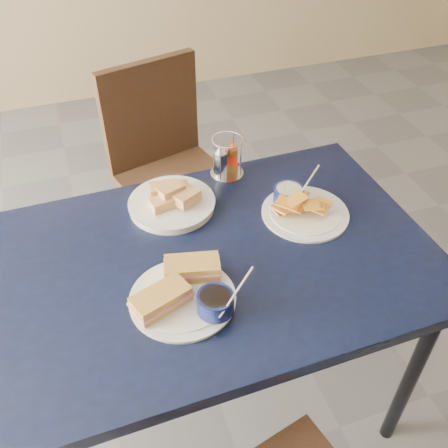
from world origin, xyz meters
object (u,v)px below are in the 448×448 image
object	(u,v)px
sandwich_plate	(186,292)
bread_basket	(172,201)
dining_table	(219,272)
condiment_caddy	(225,160)
chair_far	(170,156)
plantain_plate	(298,205)

from	to	relation	value
sandwich_plate	bread_basket	size ratio (longest dim) A/B	1.17
dining_table	condiment_caddy	world-z (taller)	condiment_caddy
condiment_caddy	chair_far	bearing A→B (deg)	98.58
chair_far	bread_basket	distance (m)	0.68
dining_table	condiment_caddy	xyz separation A→B (m)	(0.14, 0.35, 0.12)
dining_table	sandwich_plate	size ratio (longest dim) A/B	3.96
chair_far	bread_basket	world-z (taller)	chair_far
chair_far	plantain_plate	bearing A→B (deg)	-73.70
plantain_plate	bread_basket	xyz separation A→B (m)	(-0.35, 0.14, 0.00)
chair_far	sandwich_plate	distance (m)	1.03
dining_table	sandwich_plate	distance (m)	0.20
condiment_caddy	sandwich_plate	bearing A→B (deg)	-119.34
dining_table	bread_basket	xyz separation A→B (m)	(-0.07, 0.24, 0.09)
dining_table	plantain_plate	bearing A→B (deg)	19.53
bread_basket	plantain_plate	bearing A→B (deg)	-21.50
bread_basket	condiment_caddy	xyz separation A→B (m)	(0.21, 0.11, 0.03)
dining_table	chair_far	world-z (taller)	chair_far
dining_table	chair_far	size ratio (longest dim) A/B	1.31
condiment_caddy	bread_basket	bearing A→B (deg)	-152.18
dining_table	sandwich_plate	world-z (taller)	sandwich_plate
plantain_plate	condiment_caddy	bearing A→B (deg)	120.12
dining_table	bread_basket	world-z (taller)	bread_basket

